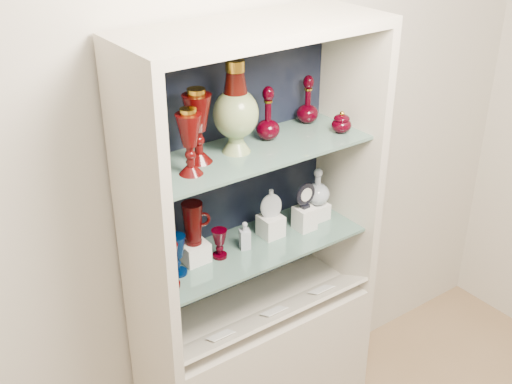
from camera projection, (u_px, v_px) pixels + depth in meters
wall_back at (224, 149)px, 2.57m from camera, size 3.50×0.02×2.80m
cabinet_base at (256, 374)px, 2.88m from camera, size 1.00×0.40×0.75m
cabinet_back_panel at (229, 169)px, 2.58m from camera, size 0.98×0.02×1.15m
cabinet_side_left at (142, 223)px, 2.20m from camera, size 0.04×0.40×1.15m
cabinet_side_right at (349, 156)px, 2.69m from camera, size 0.04×0.40×1.15m
cabinet_top_cap at (256, 30)px, 2.17m from camera, size 1.00×0.40×0.04m
shelf_lower at (253, 246)px, 2.59m from camera, size 0.92×0.34×0.01m
shelf_upper at (253, 151)px, 2.40m from camera, size 0.92×0.34×0.01m
label_ledge at (272, 315)px, 2.62m from camera, size 0.92×0.17×0.09m
label_card_0 at (221, 335)px, 2.48m from camera, size 0.10×0.06×0.03m
label_card_1 at (321, 290)px, 2.75m from camera, size 0.10×0.06×0.03m
label_card_2 at (274, 311)px, 2.62m from camera, size 0.10×0.06×0.03m
pedestal_lamp_left at (198, 126)px, 2.24m from camera, size 0.12×0.12×0.27m
pedestal_lamp_right at (190, 142)px, 2.16m from camera, size 0.11×0.11×0.24m
enamel_urn at (236, 107)px, 2.30m from camera, size 0.19×0.19×0.35m
ruby_decanter_a at (268, 110)px, 2.43m from camera, size 0.11×0.11×0.24m
ruby_decanter_b at (308, 98)px, 2.59m from camera, size 0.10×0.10×0.21m
lidded_bowl at (342, 122)px, 2.53m from camera, size 0.11×0.11×0.09m
cobalt_goblet at (177, 255)px, 2.37m from camera, size 0.08×0.08×0.16m
ruby_goblet_tall at (169, 266)px, 2.30m from camera, size 0.09×0.09×0.17m
ruby_goblet_small at (220, 244)px, 2.48m from camera, size 0.07×0.07×0.12m
riser_ruby_pitcher at (194, 252)px, 2.47m from camera, size 0.10×0.10×0.08m
ruby_pitcher at (193, 223)px, 2.41m from camera, size 0.14×0.11×0.17m
clear_square_bottle at (245, 235)px, 2.54m from camera, size 0.05×0.05×0.12m
riser_flat_flask at (271, 226)px, 2.64m from camera, size 0.09×0.09×0.09m
flat_flask at (271, 203)px, 2.59m from camera, size 0.10×0.07×0.12m
riser_clear_round_decanter at (316, 211)px, 2.77m from camera, size 0.09×0.09×0.07m
clear_round_decanter at (317, 187)px, 2.72m from camera, size 0.12×0.12×0.16m
riser_cameo_medallion at (305, 218)px, 2.68m from camera, size 0.08×0.08×0.10m
cameo_medallion at (305, 195)px, 2.63m from camera, size 0.10×0.04×0.11m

